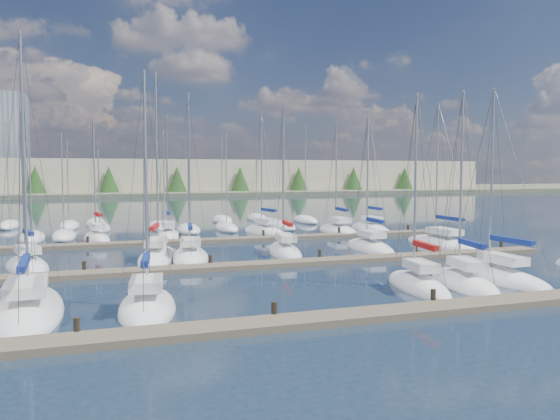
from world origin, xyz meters
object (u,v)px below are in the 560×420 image
object	(u,v)px
sailboat_h	(27,266)
sailboat_p	(264,232)
sailboat_o	(168,236)
sailboat_d	(418,285)
sailboat_m	(441,244)
sailboat_k	(285,252)
sailboat_r	(370,229)
sailboat_i	(157,257)
sailboat_c	(147,307)
sailboat_f	(497,277)
sailboat_j	(190,257)
sailboat_l	(370,247)
sailboat_n	(97,238)
sailboat_e	(463,283)
sailboat_b	(28,310)
sailboat_q	(338,230)

from	to	relation	value
sailboat_h	sailboat_p	bearing A→B (deg)	20.14
sailboat_o	sailboat_h	bearing A→B (deg)	-121.25
sailboat_d	sailboat_m	xyz separation A→B (m)	(11.65, 14.50, -0.02)
sailboat_k	sailboat_o	size ratio (longest dim) A/B	0.99
sailboat_m	sailboat_k	bearing A→B (deg)	-179.52
sailboat_r	sailboat_i	bearing A→B (deg)	-151.47
sailboat_d	sailboat_k	size ratio (longest dim) A/B	0.92
sailboat_r	sailboat_c	world-z (taller)	sailboat_r
sailboat_k	sailboat_f	xyz separation A→B (m)	(8.60, -13.86, -0.01)
sailboat_j	sailboat_r	size ratio (longest dim) A/B	0.97
sailboat_h	sailboat_c	world-z (taller)	sailboat_c
sailboat_f	sailboat_l	bearing A→B (deg)	93.64
sailboat_r	sailboat_c	xyz separation A→B (m)	(-26.46, -27.99, -0.01)
sailboat_d	sailboat_r	size ratio (longest dim) A/B	0.86
sailboat_l	sailboat_o	world-z (taller)	sailboat_o
sailboat_m	sailboat_f	bearing A→B (deg)	-112.38
sailboat_r	sailboat_i	size ratio (longest dim) A/B	0.92
sailboat_d	sailboat_h	bearing A→B (deg)	155.84
sailboat_j	sailboat_o	distance (m)	13.94
sailboat_h	sailboat_n	xyz separation A→B (m)	(4.43, 14.48, 0.02)
sailboat_r	sailboat_p	bearing A→B (deg)	176.14
sailboat_i	sailboat_n	distance (m)	13.80
sailboat_d	sailboat_c	xyz separation A→B (m)	(-14.59, -0.09, -0.01)
sailboat_m	sailboat_e	size ratio (longest dim) A/B	1.12
sailboat_h	sailboat_b	bearing A→B (deg)	-99.19
sailboat_j	sailboat_p	world-z (taller)	sailboat_p
sailboat_p	sailboat_o	size ratio (longest dim) A/B	1.03
sailboat_k	sailboat_l	distance (m)	7.49
sailboat_c	sailboat_j	bearing A→B (deg)	80.69
sailboat_q	sailboat_c	world-z (taller)	sailboat_q
sailboat_l	sailboat_q	world-z (taller)	sailboat_q
sailboat_h	sailboat_i	size ratio (longest dim) A/B	0.77
sailboat_p	sailboat_e	size ratio (longest dim) A/B	1.11
sailboat_d	sailboat_h	size ratio (longest dim) A/B	1.03
sailboat_o	sailboat_i	bearing A→B (deg)	-94.48
sailboat_c	sailboat_f	bearing A→B (deg)	9.40
sailboat_k	sailboat_e	xyz separation A→B (m)	(5.65, -14.59, -0.01)
sailboat_d	sailboat_m	size ratio (longest dim) A/B	0.88
sailboat_b	sailboat_c	bearing A→B (deg)	-15.82
sailboat_l	sailboat_r	distance (m)	15.19
sailboat_m	sailboat_q	world-z (taller)	sailboat_m
sailboat_h	sailboat_d	bearing A→B (deg)	-48.36
sailboat_d	sailboat_r	world-z (taller)	sailboat_r
sailboat_h	sailboat_i	xyz separation A→B (m)	(8.62, 1.34, 0.01)
sailboat_p	sailboat_q	bearing A→B (deg)	-20.77
sailboat_l	sailboat_f	size ratio (longest dim) A/B	0.99
sailboat_i	sailboat_c	world-z (taller)	sailboat_i
sailboat_o	sailboat_b	world-z (taller)	sailboat_b
sailboat_m	sailboat_n	world-z (taller)	sailboat_m
sailboat_n	sailboat_e	bearing A→B (deg)	-66.01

